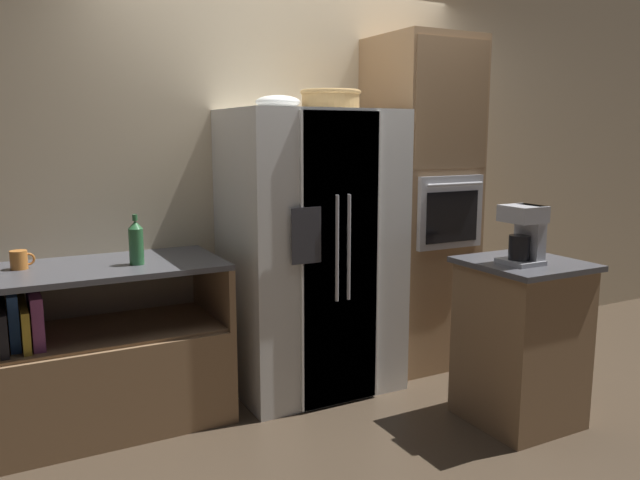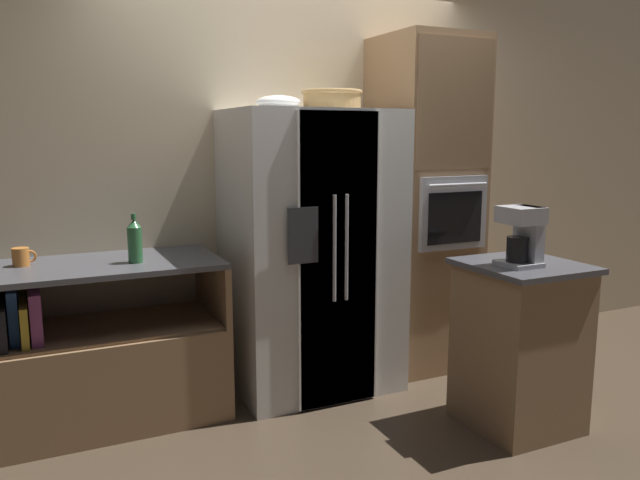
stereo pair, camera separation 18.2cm
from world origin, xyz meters
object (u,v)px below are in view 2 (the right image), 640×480
Objects in this scene: wall_oven at (424,205)px; mug at (21,257)px; wicker_basket at (332,99)px; coffee_maker at (523,234)px; fruit_bowl at (278,102)px; bottle_tall at (135,241)px; refrigerator at (312,252)px.

wall_oven is 18.31× the size of mug.
coffee_maker is at bearing -62.00° from wicker_basket.
bottle_tall is at bearing -173.89° from fruit_bowl.
coffee_maker is at bearing -26.30° from mug.
coffee_maker is (1.78, -0.99, 0.06)m from bottle_tall.
wall_oven reaches higher than bottle_tall.
bottle_tall is 0.58m from mug.
fruit_bowl is at bearing 179.89° from wall_oven.
refrigerator is 1.07m from bottle_tall.
wicker_basket is at bearing -3.10° from fruit_bowl.
fruit_bowl reaches higher than refrigerator.
mug is at bearing 177.14° from wicker_basket.
bottle_tall is 2.04m from coffee_maker.
mug is 2.61m from coffee_maker.
wicker_basket reaches higher than refrigerator.
wicker_basket is (-0.70, -0.02, 0.68)m from wall_oven.
fruit_bowl is 1.15m from bottle_tall.
fruit_bowl is (-0.19, 0.06, 0.90)m from refrigerator.
fruit_bowl is 2.19× the size of mug.
wall_oven is 8.37× the size of fruit_bowl.
wicker_basket is 1.40m from coffee_maker.
fruit_bowl reaches higher than mug.
coffee_maker is (2.34, -1.15, 0.13)m from mug.
coffee_maker is (0.91, -1.09, -0.69)m from fruit_bowl.
refrigerator is 0.89m from wall_oven.
fruit_bowl is at bearing 6.11° from bottle_tall.
wicker_basket reaches higher than mug.
mug is (-1.43, 0.07, -0.82)m from fruit_bowl.
mug is at bearing 177.20° from fruit_bowl.
wall_oven is 1.09m from coffee_maker.
wall_oven is at bearing -1.66° from mug.
refrigerator reaches higher than mug.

